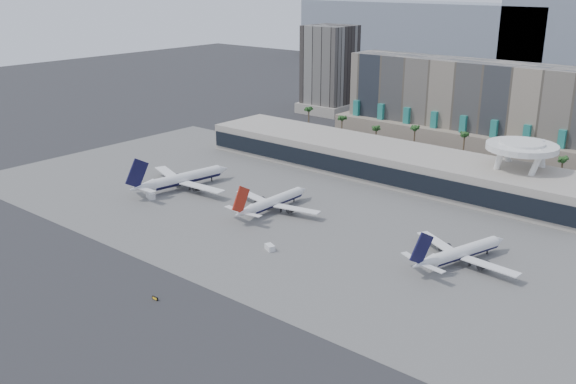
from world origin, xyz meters
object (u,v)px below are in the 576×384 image
Objects in this scene: airliner_left at (182,179)px; service_vehicle_a at (151,195)px; airliner_right at (461,252)px; airliner_centre at (273,202)px; service_vehicle_b at (270,247)px; taxiway_sign at (155,298)px.

airliner_left is 9.64× the size of service_vehicle_a.
airliner_right is 117.48m from service_vehicle_a.
airliner_centre reaches higher than airliner_right.
airliner_centre is 11.02× the size of service_vehicle_b.
taxiway_sign is (-1.91, -42.97, -0.45)m from service_vehicle_b.
airliner_centre is 71.22m from airliner_right.
service_vehicle_a is 81.74m from taxiway_sign.
service_vehicle_b is (22.25, -27.01, -2.50)m from airliner_centre.
taxiway_sign is at bearing -108.09° from airliner_right.
airliner_left is at bearing -159.88° from airliner_right.
service_vehicle_a is (-0.14, -15.86, -2.88)m from airliner_left.
airliner_left is 13.03× the size of service_vehicle_b.
airliner_right is 56.94m from service_vehicle_b.
airliner_centre is 35.08m from service_vehicle_b.
service_vehicle_b is at bearing -50.32° from airliner_centre.
airliner_left is at bearing -174.64° from airliner_centre.
airliner_right is at bearing 52.15° from taxiway_sign.
airliner_left reaches higher than taxiway_sign.
airliner_right reaches higher than taxiway_sign.
airliner_right reaches higher than service_vehicle_a.
airliner_right is at bearing 54.14° from service_vehicle_b.
airliner_left is 1.18× the size of airliner_centre.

